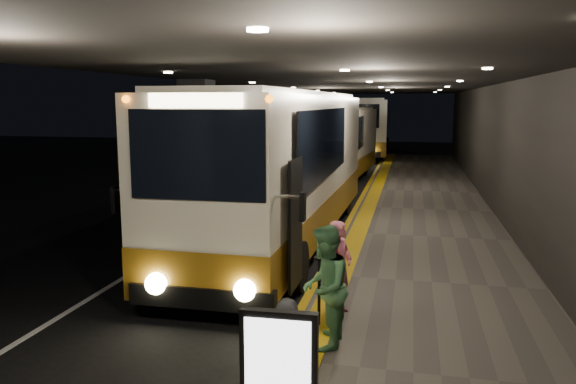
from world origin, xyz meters
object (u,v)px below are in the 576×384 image
(coach_main, at_px, (284,173))
(stanchion_post, at_px, (319,292))
(passenger_boarding, at_px, (340,268))
(passenger_waiting_green, at_px, (325,287))
(coach_second, at_px, (338,148))
(coach_third, at_px, (368,129))
(passenger_waiting_grey, at_px, (288,365))
(info_sign, at_px, (279,363))

(coach_main, relative_size, stanchion_post, 11.18)
(passenger_boarding, relative_size, passenger_waiting_green, 0.88)
(coach_second, height_order, passenger_boarding, coach_second)
(stanchion_post, bearing_deg, coach_third, 93.06)
(coach_second, distance_m, passenger_waiting_green, 18.79)
(passenger_waiting_grey, bearing_deg, info_sign, 2.46)
(coach_main, distance_m, passenger_waiting_grey, 9.24)
(coach_second, xyz_separation_m, passenger_boarding, (2.31, -17.25, -0.68))
(coach_second, relative_size, passenger_waiting_green, 5.95)
(passenger_waiting_grey, bearing_deg, passenger_boarding, 176.80)
(info_sign, distance_m, stanchion_post, 3.72)
(coach_second, height_order, info_sign, coach_second)
(passenger_boarding, xyz_separation_m, passenger_waiting_green, (-0.05, -1.39, 0.11))
(coach_third, relative_size, passenger_waiting_green, 6.80)
(passenger_waiting_green, xyz_separation_m, info_sign, (-0.01, -2.89, 0.18))
(passenger_boarding, bearing_deg, coach_third, 21.43)
(coach_third, height_order, info_sign, coach_third)
(passenger_waiting_grey, bearing_deg, coach_second, -175.53)
(passenger_waiting_grey, relative_size, info_sign, 0.94)
(passenger_waiting_green, distance_m, info_sign, 2.90)
(passenger_boarding, height_order, passenger_waiting_green, passenger_waiting_green)
(passenger_boarding, relative_size, passenger_waiting_grey, 1.06)
(coach_main, xyz_separation_m, info_sign, (2.14, -9.60, -0.64))
(coach_second, height_order, coach_third, coach_third)
(coach_third, distance_m, passenger_waiting_grey, 35.62)
(coach_third, height_order, passenger_boarding, coach_third)
(coach_third, bearing_deg, passenger_waiting_green, -89.48)
(passenger_boarding, height_order, passenger_waiting_grey, passenger_boarding)
(info_sign, xyz_separation_m, stanchion_post, (-0.20, 3.68, -0.54))
(coach_main, relative_size, passenger_waiting_grey, 8.21)
(coach_third, bearing_deg, coach_second, -94.04)
(coach_main, xyz_separation_m, coach_second, (-0.11, 11.95, -0.25))
(coach_main, xyz_separation_m, stanchion_post, (1.94, -5.91, -1.18))
(passenger_boarding, relative_size, stanchion_post, 1.44)
(passenger_boarding, xyz_separation_m, passenger_waiting_grey, (-0.11, -3.64, -0.05))
(coach_second, xyz_separation_m, passenger_waiting_green, (2.26, -18.65, -0.57))
(coach_third, distance_m, passenger_waiting_green, 33.37)
(coach_second, bearing_deg, passenger_waiting_grey, -80.44)
(coach_third, bearing_deg, passenger_waiting_grey, -89.79)
(coach_main, distance_m, passenger_waiting_green, 7.09)
(passenger_waiting_green, height_order, stanchion_post, passenger_waiting_green)
(info_sign, height_order, stanchion_post, info_sign)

